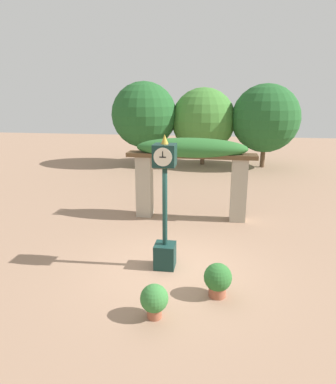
% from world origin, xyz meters
% --- Properties ---
extents(ground_plane, '(60.00, 60.00, 0.00)m').
position_xyz_m(ground_plane, '(0.00, 0.00, 0.00)').
color(ground_plane, '#9E7A60').
extents(pedestal_clock, '(0.52, 0.57, 3.42)m').
position_xyz_m(pedestal_clock, '(-0.29, 0.04, 1.58)').
color(pedestal_clock, '#14332D').
rests_on(pedestal_clock, ground).
extents(pergola, '(4.51, 1.14, 2.89)m').
position_xyz_m(pergola, '(0.00, 3.86, 2.13)').
color(pergola, '#A89E89').
rests_on(pergola, ground).
extents(potted_plant_near_left, '(0.62, 0.62, 0.77)m').
position_xyz_m(potted_plant_near_left, '(1.07, -1.11, 0.42)').
color(potted_plant_near_left, '#9E563D').
rests_on(potted_plant_near_left, ground).
extents(potted_plant_near_right, '(0.57, 0.57, 0.71)m').
position_xyz_m(potted_plant_near_right, '(-0.16, -2.07, 0.40)').
color(potted_plant_near_right, '#9E563D').
rests_on(potted_plant_near_right, ground).
extents(tree_line, '(11.41, 4.70, 5.15)m').
position_xyz_m(tree_line, '(-0.13, 13.67, 2.96)').
color(tree_line, brown).
rests_on(tree_line, ground).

